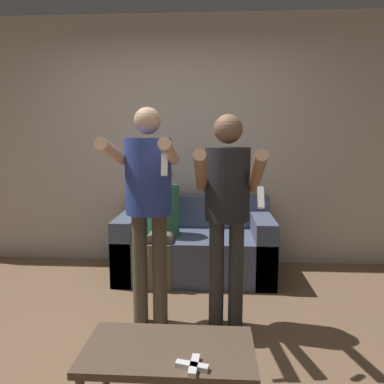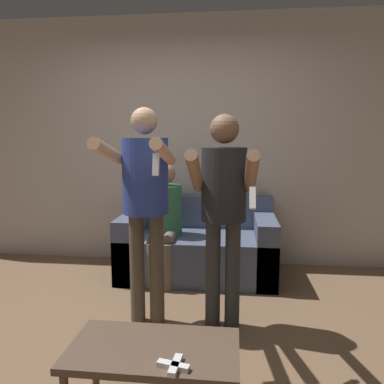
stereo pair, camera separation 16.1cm
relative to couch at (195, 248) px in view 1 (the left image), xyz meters
name	(u,v)px [view 1 (the left image)]	position (x,y,z in m)	size (l,w,h in m)	color
ground_plane	(146,355)	(-0.24, -1.48, -0.28)	(14.00, 14.00, 0.00)	brown
wall_back	(176,142)	(-0.24, 0.45, 1.07)	(6.40, 0.06, 2.70)	beige
couch	(195,248)	(0.00, 0.00, 0.00)	(1.54, 0.82, 0.78)	#4C5670
person_standing_left	(148,191)	(-0.28, -1.07, 0.74)	(0.46, 0.70, 1.62)	brown
person_standing_right	(227,198)	(0.29, -1.07, 0.69)	(0.44, 0.68, 1.57)	#383838
person_seated	(163,217)	(-0.31, -0.16, 0.35)	(0.32, 0.53, 1.15)	#6B6051
coffee_table	(169,356)	(-0.02, -2.02, 0.06)	(0.84, 0.46, 0.39)	brown
remote_near	(192,366)	(0.10, -2.18, 0.12)	(0.15, 0.07, 0.02)	white
remote_far	(194,365)	(0.11, -2.18, 0.12)	(0.05, 0.15, 0.02)	white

